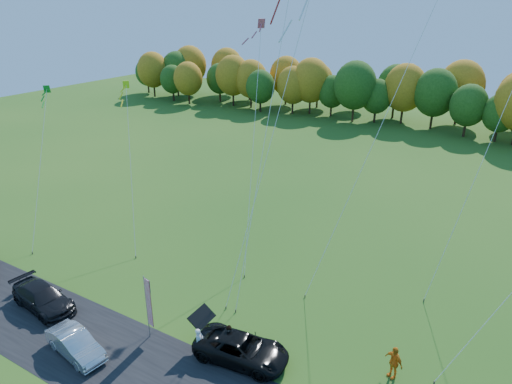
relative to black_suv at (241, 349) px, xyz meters
The scene contains 17 objects.
ground 3.03m from the black_suv, behind, with size 160.00×160.00×0.00m, color #215215.
asphalt_strip 4.62m from the black_suv, 129.51° to the right, with size 90.00×6.00×0.01m, color black.
tree_line 55.56m from the black_suv, 93.00° to the left, with size 116.00×12.00×10.00m, color #1E4711, non-canonical shape.
black_suv is the anchor object (origin of this frame).
silver_sedan 9.19m from the black_suv, 152.07° to the right, with size 1.44×4.12×1.36m, color #BDBCC1.
dark_truck_a 13.59m from the black_suv, 169.28° to the right, with size 2.06×5.07×1.47m, color black.
person_tailgate_a 2.35m from the black_suv, 158.19° to the right, with size 0.62×0.41×1.71m, color white.
person_tailgate_b 0.93m from the black_suv, 165.67° to the left, with size 0.82×0.64×1.69m, color gray.
person_east 7.99m from the black_suv, 21.71° to the left, with size 1.11×0.46×1.89m, color orange.
feather_flag 5.84m from the black_suv, 167.58° to the right, with size 0.54×0.17×4.14m.
kite_delta_blue 14.14m from the black_suv, 110.46° to the left, with size 3.14×10.88×22.78m.
kite_parafoil_orange 18.59m from the black_suv, 75.64° to the left, with size 7.53×13.84×26.40m.
kite_delta_red 13.19m from the black_suv, 107.98° to the left, with size 2.41×10.42×20.91m.
kite_diamond_yellow 17.61m from the black_suv, 153.17° to the left, with size 5.10×5.81×12.62m.
kite_diamond_green 22.75m from the black_suv, 168.69° to the left, with size 3.95×6.67×12.15m.
kite_diamond_white 18.35m from the black_suv, 57.40° to the left, with size 3.72×7.87×17.40m.
kite_diamond_pink 14.67m from the black_suv, 117.90° to the left, with size 4.07×8.87×17.31m.
Camera 1 is at (13.52, -16.90, 18.08)m, focal length 32.00 mm.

